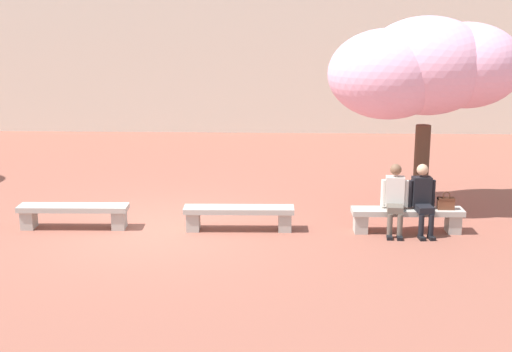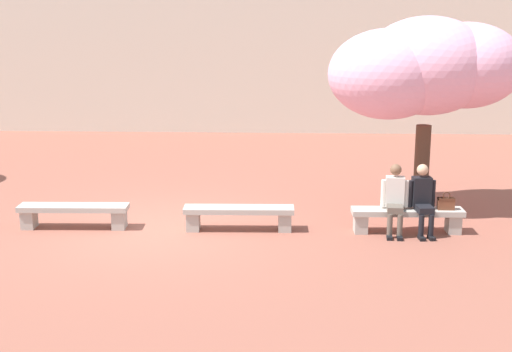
{
  "view_description": "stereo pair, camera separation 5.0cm",
  "coord_description": "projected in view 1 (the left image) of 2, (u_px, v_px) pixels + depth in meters",
  "views": [
    {
      "loc": [
        2.37,
        -12.75,
        4.11
      ],
      "look_at": [
        1.88,
        0.2,
        1.0
      ],
      "focal_mm": 50.0,
      "sensor_mm": 36.0,
      "label": 1
    },
    {
      "loc": [
        2.42,
        -12.74,
        4.11
      ],
      "look_at": [
        1.88,
        0.2,
        1.0
      ],
      "focal_mm": 50.0,
      "sensor_mm": 36.0,
      "label": 2
    }
  ],
  "objects": [
    {
      "name": "stone_bench_near_east",
      "position": [
        407.0,
        216.0,
        13.18
      ],
      "size": [
        2.07,
        0.47,
        0.45
      ],
      "color": "#ADA89E",
      "rests_on": "ground"
    },
    {
      "name": "person_seated_right",
      "position": [
        423.0,
        197.0,
        13.03
      ],
      "size": [
        0.51,
        0.71,
        1.29
      ],
      "color": "black",
      "rests_on": "ground"
    },
    {
      "name": "person_seated_left",
      "position": [
        395.0,
        196.0,
        13.05
      ],
      "size": [
        0.51,
        0.7,
        1.29
      ],
      "color": "black",
      "rests_on": "ground"
    },
    {
      "name": "stone_bench_near_west",
      "position": [
        74.0,
        212.0,
        13.42
      ],
      "size": [
        2.07,
        0.47,
        0.45
      ],
      "color": "#ADA89E",
      "rests_on": "ground"
    },
    {
      "name": "handbag",
      "position": [
        446.0,
        202.0,
        13.1
      ],
      "size": [
        0.3,
        0.15,
        0.34
      ],
      "color": "brown",
      "rests_on": "stone_bench_near_east"
    },
    {
      "name": "cherry_tree_main",
      "position": [
        426.0,
        69.0,
        14.09
      ],
      "size": [
        3.88,
        2.38,
        3.92
      ],
      "color": "#513828",
      "rests_on": "ground"
    },
    {
      "name": "stone_bench_center",
      "position": [
        239.0,
        214.0,
        13.3
      ],
      "size": [
        2.07,
        0.47,
        0.45
      ],
      "color": "#ADA89E",
      "rests_on": "ground"
    },
    {
      "name": "ground_plane",
      "position": [
        156.0,
        229.0,
        13.43
      ],
      "size": [
        100.0,
        100.0,
        0.0
      ],
      "primitive_type": "plane",
      "color": "#8E5142"
    }
  ]
}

